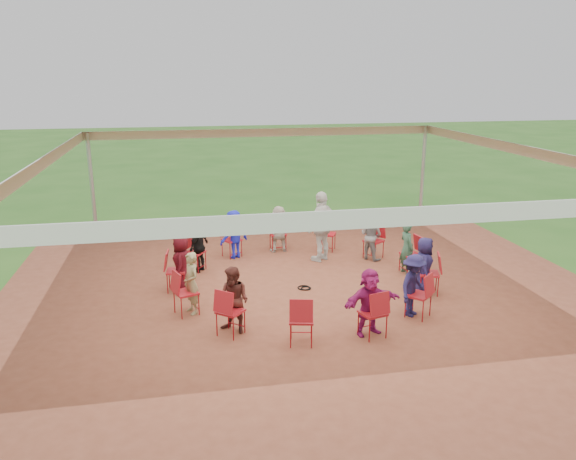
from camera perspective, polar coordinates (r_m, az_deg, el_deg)
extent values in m
plane|color=#2B591C|center=(12.54, 1.42, -5.75)|extent=(80.00, 80.00, 0.00)
plane|color=brown|center=(12.54, 1.42, -5.72)|extent=(13.00, 13.00, 0.00)
cylinder|color=#B2B2B7|center=(16.86, -19.29, 4.27)|extent=(0.12, 0.12, 3.00)
cylinder|color=#B2B2B7|center=(18.30, 13.52, 5.55)|extent=(0.12, 0.12, 3.00)
plane|color=white|center=(11.78, 1.52, 7.97)|extent=(10.30, 10.30, 0.00)
cube|color=white|center=(6.95, 10.74, 1.28)|extent=(10.30, 0.03, 0.24)
cube|color=white|center=(16.82, -2.34, 9.86)|extent=(10.30, 0.03, 0.24)
cube|color=white|center=(11.81, -23.83, 6.08)|extent=(0.03, 10.30, 0.24)
cube|color=white|center=(13.85, 22.99, 7.40)|extent=(0.03, 10.30, 0.24)
imported|color=#1C1843|center=(12.30, 13.65, -3.53)|extent=(0.52, 0.68, 1.24)
imported|color=#2C523C|center=(13.43, 11.97, -1.80)|extent=(0.36, 0.49, 1.24)
imported|color=slate|center=(14.30, 8.45, -0.55)|extent=(0.63, 0.69, 1.24)
imported|color=beige|center=(14.77, -0.94, 0.14)|extent=(1.16, 0.45, 1.24)
imported|color=#1218A4|center=(14.30, -5.49, -0.45)|extent=(0.89, 0.73, 1.24)
imported|color=black|center=(13.44, -9.04, -1.64)|extent=(0.71, 0.81, 1.24)
imported|color=#3D080F|center=(12.31, -10.77, -3.34)|extent=(0.40, 0.64, 1.24)
imported|color=#8F8557|center=(11.14, -9.79, -5.34)|extent=(0.44, 0.53, 1.24)
imported|color=#4E231E|center=(10.23, -5.51, -7.12)|extent=(0.68, 0.65, 1.24)
imported|color=#94175F|center=(10.22, 8.26, -7.23)|extent=(1.22, 0.71, 1.24)
imported|color=#1C1843|center=(11.13, 12.61, -5.52)|extent=(0.86, 0.83, 1.24)
imported|color=silver|center=(14.00, 3.46, 0.38)|extent=(1.15, 1.06, 1.77)
torus|color=black|center=(12.41, 1.62, -5.88)|extent=(0.33, 0.33, 0.03)
torus|color=black|center=(12.38, 1.84, -5.94)|extent=(0.26, 0.26, 0.03)
cube|color=#B7B7BC|center=(12.31, 12.60, -3.91)|extent=(0.29, 0.34, 0.01)
cube|color=#B7B7BC|center=(12.28, 13.10, -3.49)|extent=(0.16, 0.29, 0.19)
cube|color=#CCE0FF|center=(12.28, 13.06, -3.49)|extent=(0.13, 0.26, 0.16)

